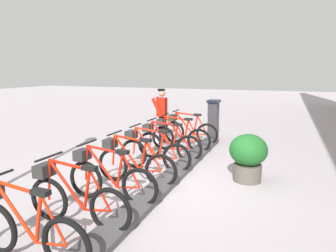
{
  "coord_description": "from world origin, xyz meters",
  "views": [
    {
      "loc": [
        -2.12,
        5.34,
        2.23
      ],
      "look_at": [
        0.5,
        -1.4,
        0.9
      ],
      "focal_mm": 32.69,
      "sensor_mm": 36.0,
      "label": 1
    }
  ],
  "objects": [
    {
      "name": "payment_kiosk",
      "position": [
        0.05,
        -4.33,
        0.67
      ],
      "size": [
        0.36,
        0.52,
        1.28
      ],
      "color": "#38383D",
      "rests_on": "ground"
    },
    {
      "name": "planter_bush",
      "position": [
        -1.47,
        -0.78,
        0.54
      ],
      "size": [
        0.76,
        0.76,
        0.97
      ],
      "color": "#59544C",
      "rests_on": "ground"
    },
    {
      "name": "dock_rail_base",
      "position": [
        0.0,
        0.0,
        0.05
      ],
      "size": [
        0.44,
        8.01,
        0.1
      ],
      "primitive_type": "cube",
      "color": "#47474C",
      "rests_on": "ground"
    },
    {
      "name": "bike_docked_2",
      "position": [
        0.63,
        -1.6,
        0.43
      ],
      "size": [
        1.72,
        0.54,
        1.02
      ],
      "color": "black",
      "rests_on": "ground"
    },
    {
      "name": "bike_docked_0",
      "position": [
        0.63,
        -3.4,
        0.43
      ],
      "size": [
        1.72,
        0.54,
        1.02
      ],
      "color": "black",
      "rests_on": "ground"
    },
    {
      "name": "bike_docked_1",
      "position": [
        0.63,
        -2.5,
        0.43
      ],
      "size": [
        1.72,
        0.54,
        1.02
      ],
      "color": "black",
      "rests_on": "ground"
    },
    {
      "name": "bike_docked_4",
      "position": [
        0.63,
        0.2,
        0.43
      ],
      "size": [
        1.72,
        0.54,
        1.02
      ],
      "color": "black",
      "rests_on": "ground"
    },
    {
      "name": "ground_plane",
      "position": [
        0.0,
        0.0,
        0.0
      ],
      "size": [
        60.0,
        60.0,
        0.0
      ],
      "primitive_type": "plane",
      "color": "#B0A6AD"
    },
    {
      "name": "bike_docked_3",
      "position": [
        0.63,
        -0.7,
        0.43
      ],
      "size": [
        1.72,
        0.54,
        1.02
      ],
      "color": "black",
      "rests_on": "ground"
    },
    {
      "name": "bike_docked_6",
      "position": [
        0.63,
        2.0,
        0.43
      ],
      "size": [
        1.72,
        0.54,
        1.02
      ],
      "color": "black",
      "rests_on": "ground"
    },
    {
      "name": "bike_docked_5",
      "position": [
        0.63,
        1.1,
        0.43
      ],
      "size": [
        1.72,
        0.54,
        1.02
      ],
      "color": "black",
      "rests_on": "ground"
    },
    {
      "name": "worker_near_rack",
      "position": [
        1.47,
        -3.35,
        0.91
      ],
      "size": [
        0.49,
        0.66,
        1.66
      ],
      "color": "white",
      "rests_on": "ground"
    },
    {
      "name": "bike_docked_7",
      "position": [
        0.63,
        2.9,
        0.43
      ],
      "size": [
        1.72,
        0.54,
        1.02
      ],
      "color": "black",
      "rests_on": "ground"
    }
  ]
}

